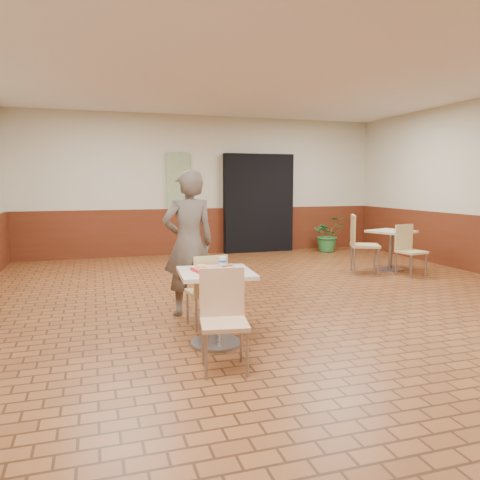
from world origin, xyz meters
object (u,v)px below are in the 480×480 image
object	(u,v)px
chair_main_back	(208,287)
long_john_donut	(227,267)
second_table	(391,243)
chair_second_left	(360,241)
potted_plant	(328,234)
chair_main_front	(223,313)
serving_tray	(216,270)
main_table	(216,295)
paper_cup	(223,261)
chair_second_front	(408,247)
ring_donut	(201,266)
customer	(189,243)

from	to	relation	value
chair_main_back	long_john_donut	xyz separation A→B (m)	(0.04, -0.61, 0.32)
second_table	long_john_donut	bearing A→B (deg)	-142.87
chair_second_left	potted_plant	bearing A→B (deg)	8.70
chair_main_front	long_john_donut	xyz separation A→B (m)	(0.17, 0.48, 0.30)
serving_tray	chair_second_left	world-z (taller)	chair_second_left
potted_plant	chair_main_back	bearing A→B (deg)	-129.94
main_table	paper_cup	size ratio (longest dim) A/B	7.70
second_table	chair_second_front	xyz separation A→B (m)	(0.00, -0.49, -0.00)
chair_main_back	second_table	xyz separation A→B (m)	(3.94, 2.34, 0.03)
long_john_donut	chair_second_left	world-z (taller)	chair_second_left
chair_main_back	chair_second_front	world-z (taller)	chair_second_front
potted_plant	ring_donut	bearing A→B (deg)	-128.57
long_john_donut	second_table	xyz separation A→B (m)	(3.89, 2.95, -0.29)
chair_main_front	chair_second_left	size ratio (longest dim) A/B	0.83
customer	serving_tray	xyz separation A→B (m)	(0.04, -1.12, -0.12)
serving_tray	chair_second_left	distance (m)	4.33
paper_cup	serving_tray	bearing A→B (deg)	-136.79
chair_main_front	chair_second_front	distance (m)	5.02
customer	paper_cup	size ratio (longest dim) A/B	18.20
chair_main_back	serving_tray	distance (m)	0.60
main_table	long_john_donut	distance (m)	0.31
chair_second_front	potted_plant	xyz separation A→B (m)	(-0.01, 2.84, -0.08)
potted_plant	chair_second_front	bearing A→B (deg)	-89.73
chair_main_front	paper_cup	xyz separation A→B (m)	(0.17, 0.65, 0.33)
serving_tray	customer	bearing A→B (deg)	91.93
chair_main_back	customer	world-z (taller)	customer
chair_main_front	chair_main_back	bearing A→B (deg)	92.54
customer	ring_donut	distance (m)	1.05
customer	ring_donut	bearing A→B (deg)	79.27
long_john_donut	second_table	distance (m)	4.89
main_table	chair_main_back	world-z (taller)	chair_main_back
paper_cup	potted_plant	distance (m)	6.44
ring_donut	paper_cup	bearing A→B (deg)	2.53
chair_main_front	paper_cup	size ratio (longest dim) A/B	8.92
second_table	paper_cup	bearing A→B (deg)	-144.43
customer	chair_second_front	bearing A→B (deg)	-168.50
serving_tray	second_table	distance (m)	4.91
second_table	potted_plant	bearing A→B (deg)	90.28
paper_cup	chair_second_front	xyz separation A→B (m)	(3.89, 2.29, -0.32)
chair_second_left	main_table	bearing A→B (deg)	154.28
customer	chair_second_left	bearing A→B (deg)	-159.34
ring_donut	long_john_donut	bearing A→B (deg)	-36.28
customer	serving_tray	bearing A→B (deg)	86.05
second_table	chair_main_back	bearing A→B (deg)	-149.27
main_table	ring_donut	distance (m)	0.31
customer	second_table	xyz separation A→B (m)	(4.02, 1.75, -0.38)
ring_donut	potted_plant	xyz separation A→B (m)	(4.10, 5.14, -0.37)
chair_second_left	potted_plant	distance (m)	2.52
chair_main_back	long_john_donut	distance (m)	0.69
paper_cup	chair_second_front	world-z (taller)	chair_second_front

